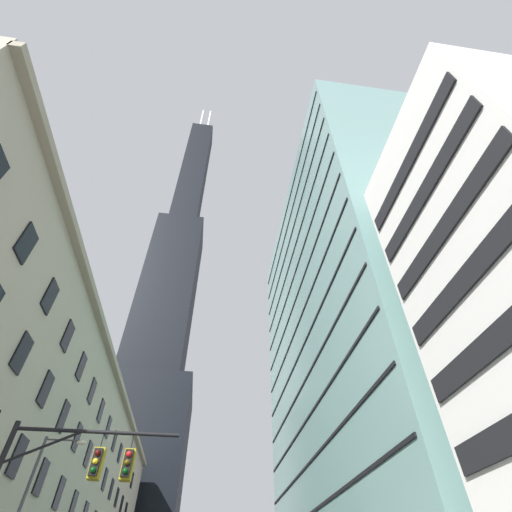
% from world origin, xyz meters
% --- Properties ---
extents(dark_skyscraper, '(23.37, 23.37, 209.82)m').
position_xyz_m(dark_skyscraper, '(-15.60, 82.93, 61.24)').
color(dark_skyscraper, black).
rests_on(dark_skyscraper, ground).
extents(glass_office_midrise, '(14.88, 42.40, 55.03)m').
position_xyz_m(glass_office_midrise, '(18.39, 26.13, 27.52)').
color(glass_office_midrise, gray).
rests_on(glass_office_midrise, ground).
extents(traffic_signal_mast, '(6.31, 0.63, 6.59)m').
position_xyz_m(traffic_signal_mast, '(-4.49, 2.52, 4.75)').
color(traffic_signal_mast, black).
rests_on(traffic_signal_mast, sidewalk_left).
extents(street_lamppost, '(2.48, 0.32, 8.90)m').
position_xyz_m(street_lamppost, '(-8.95, 11.92, 5.37)').
color(street_lamppost, '#47474C').
rests_on(street_lamppost, sidewalk_left).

